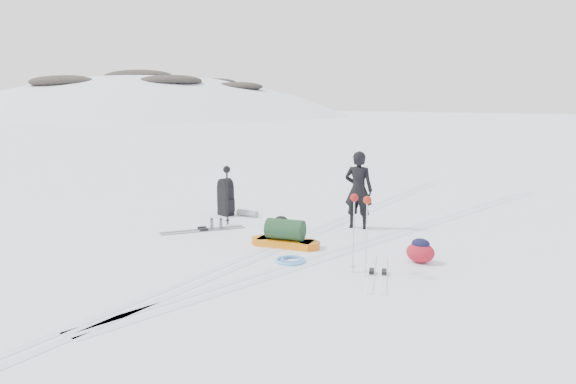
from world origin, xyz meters
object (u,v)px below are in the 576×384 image
Objects in this scene: skier at (358,190)px; expedition_rucksack at (228,198)px; ski_poles_black at (227,177)px; pulk_sled at (285,236)px.

expedition_rucksack is (-3.11, -0.61, -0.41)m from skier.
ski_poles_black is at bearing -37.64° from expedition_rucksack.
expedition_rucksack is (-2.73, 1.50, 0.21)m from pulk_sled.
ski_poles_black is (-2.09, 0.75, 0.86)m from pulk_sled.
expedition_rucksack is at bearing 137.34° from pulk_sled.
skier is 2.23m from pulk_sled.
ski_poles_black is (-2.47, -1.36, 0.24)m from skier.
skier is at bearing 23.20° from expedition_rucksack.
skier is 2.83m from ski_poles_black.
skier reaches higher than expedition_rucksack.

